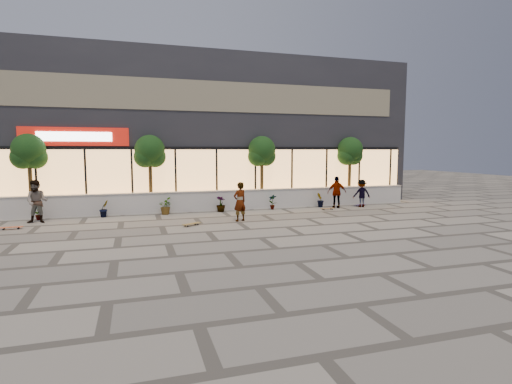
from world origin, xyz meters
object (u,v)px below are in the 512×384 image
object	(u,v)px
tree_east	(350,153)
skateboard_right_near	(328,208)
tree_west	(29,153)
skateboard_left	(11,227)
tree_mideast	(262,153)
tree_midwest	(150,153)
skater_right_near	(337,192)
skater_left	(37,202)
skater_right_far	(362,193)
skater_center	(240,202)
skateboard_center	(192,224)
skateboard_right_far	(360,205)

from	to	relation	value
tree_east	skateboard_right_near	bearing A→B (deg)	-138.62
tree_west	skateboard_left	distance (m)	4.40
tree_mideast	tree_midwest	bearing A→B (deg)	180.00
tree_west	skateboard_right_near	bearing A→B (deg)	-8.94
tree_midwest	skater_right_near	distance (m)	10.08
skater_left	skater_right_far	bearing A→B (deg)	6.62
tree_east	skateboard_left	size ratio (longest dim) A/B	4.67
tree_west	tree_mideast	size ratio (longest dim) A/B	1.00
tree_midwest	tree_east	size ratio (longest dim) A/B	1.00
tree_midwest	tree_east	bearing A→B (deg)	0.00
tree_midwest	skater_center	world-z (taller)	tree_midwest
skater_left	skateboard_left	world-z (taller)	skater_left
tree_mideast	skater_left	bearing A→B (deg)	-169.20
skater_center	skater_left	xyz separation A→B (m)	(-8.47, 2.09, 0.06)
skateboard_left	tree_east	bearing A→B (deg)	9.25
skater_right_far	skateboard_center	size ratio (longest dim) A/B	1.79
tree_west	tree_east	xyz separation A→B (m)	(17.00, 0.00, 0.00)
tree_west	skateboard_left	world-z (taller)	tree_west
skateboard_left	skateboard_right_far	bearing A→B (deg)	4.37
tree_west	skater_right_far	distance (m)	16.95
skater_right_near	skateboard_right_near	size ratio (longest dim) A/B	2.25
tree_west	skater_center	distance (m)	10.26
tree_midwest	skater_right_far	world-z (taller)	tree_midwest
tree_midwest	skateboard_center	xyz separation A→B (m)	(1.43, -4.65, -2.90)
skater_right_far	skateboard_center	distance (m)	10.19
skateboard_center	skateboard_right_far	size ratio (longest dim) A/B	1.10
skateboard_right_near	tree_west	bearing A→B (deg)	167.92
skater_center	skater_right_far	xyz separation A→B (m)	(7.56, 2.30, -0.11)
skater_right_far	skateboard_right_near	bearing A→B (deg)	19.32
tree_midwest	skateboard_left	bearing A→B (deg)	-149.17
skateboard_right_near	skateboard_right_far	distance (m)	2.56
skateboard_right_near	tree_mideast	bearing A→B (deg)	139.06
skater_right_near	skater_left	bearing A→B (deg)	15.13
skater_left	skateboard_right_near	distance (m)	13.78
skateboard_right_near	skateboard_right_far	world-z (taller)	skateboard_right_near
skater_right_near	skateboard_center	distance (m)	8.74
tree_east	skater_left	bearing A→B (deg)	-172.79
tree_midwest	tree_mideast	size ratio (longest dim) A/B	1.00
tree_west	skateboard_right_far	bearing A→B (deg)	-5.08
tree_west	tree_midwest	size ratio (longest dim) A/B	1.00
tree_west	tree_mideast	bearing A→B (deg)	0.00
tree_mideast	skateboard_right_near	size ratio (longest dim) A/B	5.07
tree_midwest	skateboard_left	world-z (taller)	tree_midwest
tree_midwest	skateboard_right_near	bearing A→B (deg)	-14.26
tree_midwest	tree_east	xyz separation A→B (m)	(11.50, 0.00, 0.00)
skater_center	skater_left	world-z (taller)	skater_left
tree_west	skater_center	xyz separation A→B (m)	(9.14, -4.15, -2.12)
skater_right_far	skateboard_right_near	distance (m)	2.42
skateboard_right_far	skateboard_right_near	bearing A→B (deg)	-176.86
skateboard_right_near	skater_center	bearing A→B (deg)	-163.49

